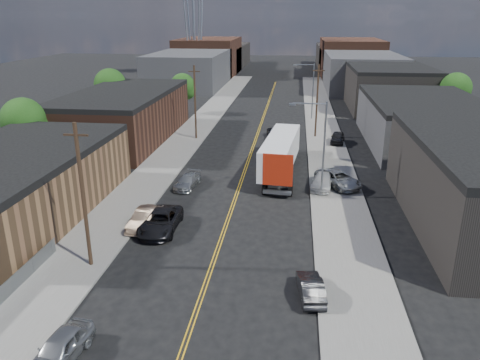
% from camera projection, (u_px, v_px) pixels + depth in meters
% --- Properties ---
extents(ground, '(260.00, 260.00, 0.00)m').
position_uv_depth(ground, '(263.00, 118.00, 77.91)').
color(ground, black).
rests_on(ground, ground).
extents(centerline, '(0.32, 120.00, 0.01)m').
position_uv_depth(centerline, '(255.00, 141.00, 63.86)').
color(centerline, gold).
rests_on(centerline, ground).
extents(sidewalk_left, '(5.00, 140.00, 0.15)m').
position_uv_depth(sidewalk_left, '(187.00, 138.00, 64.89)').
color(sidewalk_left, slate).
rests_on(sidewalk_left, ground).
extents(sidewalk_right, '(5.00, 140.00, 0.15)m').
position_uv_depth(sidewalk_right, '(326.00, 142.00, 62.78)').
color(sidewalk_right, slate).
rests_on(sidewalk_right, ground).
extents(warehouse_tan, '(12.00, 22.00, 5.60)m').
position_uv_depth(warehouse_tan, '(17.00, 183.00, 39.64)').
color(warehouse_tan, brown).
rests_on(warehouse_tan, ground).
extents(warehouse_brown, '(12.00, 26.00, 6.60)m').
position_uv_depth(warehouse_brown, '(124.00, 115.00, 63.82)').
color(warehouse_brown, '#46281C').
rests_on(warehouse_brown, ground).
extents(industrial_right_b, '(14.00, 24.00, 6.10)m').
position_uv_depth(industrial_right_b, '(423.00, 121.00, 61.34)').
color(industrial_right_b, '#343436').
rests_on(industrial_right_b, ground).
extents(industrial_right_c, '(14.00, 22.00, 7.60)m').
position_uv_depth(industrial_right_c, '(388.00, 87.00, 85.44)').
color(industrial_right_c, black).
rests_on(industrial_right_c, ground).
extents(skyline_left_a, '(16.00, 30.00, 8.00)m').
position_uv_depth(skyline_left_a, '(190.00, 69.00, 111.57)').
color(skyline_left_a, '#343436').
rests_on(skyline_left_a, ground).
extents(skyline_right_a, '(16.00, 30.00, 8.00)m').
position_uv_depth(skyline_right_a, '(361.00, 72.00, 107.14)').
color(skyline_right_a, '#343436').
rests_on(skyline_right_a, ground).
extents(skyline_left_b, '(16.00, 26.00, 10.00)m').
position_uv_depth(skyline_left_b, '(209.00, 56.00, 134.65)').
color(skyline_left_b, '#46281C').
rests_on(skyline_left_b, ground).
extents(skyline_right_b, '(16.00, 26.00, 10.00)m').
position_uv_depth(skyline_right_b, '(350.00, 58.00, 130.21)').
color(skyline_right_b, '#46281C').
rests_on(skyline_right_b, ground).
extents(skyline_left_c, '(16.00, 40.00, 7.00)m').
position_uv_depth(skyline_left_c, '(220.00, 56.00, 153.88)').
color(skyline_left_c, black).
rests_on(skyline_left_c, ground).
extents(skyline_right_c, '(16.00, 40.00, 7.00)m').
position_uv_depth(skyline_right_c, '(343.00, 57.00, 149.44)').
color(skyline_right_c, black).
rests_on(skyline_right_c, ground).
extents(streetlight_near, '(3.39, 0.25, 9.00)m').
position_uv_depth(streetlight_near, '(320.00, 142.00, 42.52)').
color(streetlight_near, gray).
rests_on(streetlight_near, ground).
extents(streetlight_far, '(3.39, 0.25, 9.00)m').
position_uv_depth(streetlight_far, '(311.00, 87.00, 75.29)').
color(streetlight_far, gray).
rests_on(streetlight_far, ground).
extents(utility_pole_left_near, '(1.60, 0.26, 10.00)m').
position_uv_depth(utility_pole_left_near, '(83.00, 196.00, 30.28)').
color(utility_pole_left_near, black).
rests_on(utility_pole_left_near, ground).
extents(utility_pole_left_far, '(1.60, 0.26, 10.00)m').
position_uv_depth(utility_pole_left_far, '(195.00, 102.00, 63.06)').
color(utility_pole_left_far, black).
rests_on(utility_pole_left_far, ground).
extents(utility_pole_right, '(1.60, 0.26, 10.00)m').
position_uv_depth(utility_pole_right, '(317.00, 101.00, 64.05)').
color(utility_pole_right, black).
rests_on(utility_pole_right, ground).
extents(tree_left_near, '(4.85, 4.76, 7.91)m').
position_uv_depth(tree_left_near, '(24.00, 123.00, 50.75)').
color(tree_left_near, black).
rests_on(tree_left_near, ground).
extents(tree_left_mid, '(5.10, 5.04, 8.37)m').
position_uv_depth(tree_left_mid, '(111.00, 87.00, 74.06)').
color(tree_left_mid, black).
rests_on(tree_left_mid, ground).
extents(tree_left_far, '(4.35, 4.20, 6.97)m').
position_uv_depth(tree_left_far, '(183.00, 87.00, 79.81)').
color(tree_left_far, black).
rests_on(tree_left_far, ground).
extents(tree_right_far, '(4.85, 4.76, 7.91)m').
position_uv_depth(tree_right_far, '(456.00, 90.00, 72.85)').
color(tree_right_far, black).
rests_on(tree_right_far, ground).
extents(semi_truck, '(3.99, 16.55, 4.28)m').
position_uv_depth(semi_truck, '(281.00, 150.00, 50.59)').
color(semi_truck, white).
rests_on(semi_truck, ground).
extents(car_left_a, '(2.27, 4.47, 1.46)m').
position_uv_depth(car_left_a, '(60.00, 348.00, 22.98)').
color(car_left_a, '#999C9D').
rests_on(car_left_a, ground).
extents(car_left_b, '(2.00, 4.70, 1.51)m').
position_uv_depth(car_left_b, '(145.00, 219.00, 37.58)').
color(car_left_b, '#8C725C').
rests_on(car_left_b, ground).
extents(car_left_c, '(2.75, 5.80, 1.60)m').
position_uv_depth(car_left_c, '(161.00, 221.00, 36.99)').
color(car_left_c, black).
rests_on(car_left_c, ground).
extents(car_left_d, '(2.36, 4.59, 1.28)m').
position_uv_depth(car_left_d, '(188.00, 181.00, 46.42)').
color(car_left_d, gray).
rests_on(car_left_d, ground).
extents(car_right_oncoming, '(1.86, 4.08, 1.30)m').
position_uv_depth(car_right_oncoming, '(311.00, 288.00, 28.26)').
color(car_right_oncoming, black).
rests_on(car_right_oncoming, ground).
extents(car_right_lot_a, '(4.98, 5.97, 1.52)m').
position_uv_depth(car_right_lot_a, '(338.00, 179.00, 46.27)').
color(car_right_lot_a, '#9EA1A2').
rests_on(car_right_lot_a, sidewalk_right).
extents(car_right_lot_b, '(2.65, 4.89, 1.35)m').
position_uv_depth(car_right_lot_b, '(322.00, 181.00, 45.88)').
color(car_right_lot_b, silver).
rests_on(car_right_lot_b, sidewalk_right).
extents(car_right_lot_c, '(2.31, 4.47, 1.45)m').
position_uv_depth(car_right_lot_c, '(338.00, 138.00, 62.01)').
color(car_right_lot_c, black).
rests_on(car_right_lot_c, sidewalk_right).
extents(car_ahead_truck, '(2.83, 5.21, 1.39)m').
position_uv_depth(car_ahead_truck, '(276.00, 134.00, 64.82)').
color(car_ahead_truck, black).
rests_on(car_ahead_truck, ground).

